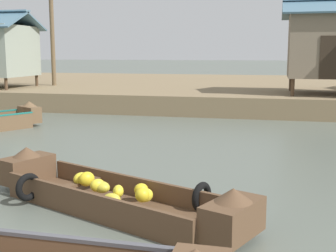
{
  "coord_description": "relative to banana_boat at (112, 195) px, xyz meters",
  "views": [
    {
      "loc": [
        2.67,
        -3.62,
        2.76
      ],
      "look_at": [
        0.24,
        6.61,
        1.06
      ],
      "focal_mm": 48.67,
      "sensor_mm": 36.0,
      "label": 1
    }
  ],
  "objects": [
    {
      "name": "ground_plane",
      "position": [
        0.09,
        6.32,
        -0.28
      ],
      "size": [
        300.0,
        300.0,
        0.0
      ],
      "primitive_type": "plane",
      "color": "#596056"
    },
    {
      "name": "riverbank_strip",
      "position": [
        0.09,
        21.74,
        0.16
      ],
      "size": [
        160.0,
        20.0,
        0.89
      ],
      "primitive_type": "cube",
      "color": "#7F6B4C",
      "rests_on": "ground"
    },
    {
      "name": "banana_boat",
      "position": [
        0.0,
        0.0,
        0.0
      ],
      "size": [
        5.36,
        3.1,
        0.84
      ],
      "color": "brown",
      "rests_on": "ground"
    },
    {
      "name": "stilt_house_mid_left",
      "position": [
        4.88,
        14.54,
        2.86
      ],
      "size": [
        3.95,
        3.95,
        4.24
      ],
      "color": "#4C3826",
      "rests_on": "riverbank_strip"
    }
  ]
}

